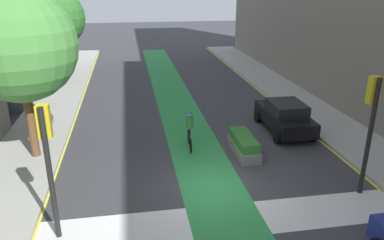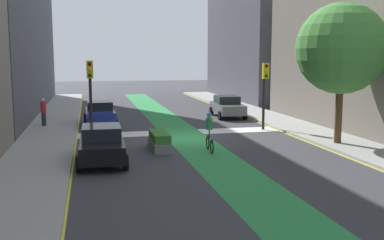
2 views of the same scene
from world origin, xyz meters
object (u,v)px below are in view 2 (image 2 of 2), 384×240
Objects in this scene: car_grey_left_near at (227,106)px; car_black_right_far at (102,144)px; street_tree_near at (341,49)px; median_planter at (160,141)px; car_blue_right_near at (100,113)px; pedestrian_sidewalk_right_a at (43,112)px; traffic_signal_near_left at (265,83)px; traffic_signal_near_right at (90,84)px; cyclist_in_lane at (209,131)px.

car_black_right_far is (9.54, 12.94, 0.00)m from car_grey_left_near.
street_tree_near is at bearing 100.74° from car_grey_left_near.
car_grey_left_near is at bearing -122.05° from median_planter.
car_grey_left_near is 1.01× the size of car_blue_right_near.
car_black_right_far is 2.42× the size of pedestrian_sidewalk_right_a.
pedestrian_sidewalk_right_a is (12.84, 2.51, 0.24)m from car_grey_left_near.
car_black_right_far is 12.50m from street_tree_near.
street_tree_near reaches higher than traffic_signal_near_left.
traffic_signal_near_right is 5.58m from median_planter.
car_grey_left_near is 1.01× the size of car_black_right_far.
cyclist_in_lane is (-5.08, -1.31, 0.17)m from car_black_right_far.
traffic_signal_near_right is at bearing -86.26° from car_black_right_far.
street_tree_near reaches higher than car_black_right_far.
street_tree_near reaches higher than car_grey_left_near.
street_tree_near is (-1.79, 5.52, 1.99)m from traffic_signal_near_left.
car_grey_left_near and car_black_right_far have the same top height.
traffic_signal_near_right reaches higher than traffic_signal_near_left.
traffic_signal_near_right is 1.69× the size of median_planter.
car_black_right_far is 1.67× the size of median_planter.
pedestrian_sidewalk_right_a reaches higher than car_black_right_far.
street_tree_near reaches higher than median_planter.
street_tree_near is at bearing 148.50° from pedestrian_sidewalk_right_a.
street_tree_near is (-2.23, 11.74, 4.06)m from car_grey_left_near.
pedestrian_sidewalk_right_a reaches higher than car_grey_left_near.
traffic_signal_near_left is at bearing -146.05° from car_black_right_far.
car_black_right_far is at bearing 14.42° from cyclist_in_lane.
cyclist_in_lane is at bearing 47.83° from traffic_signal_near_left.
traffic_signal_near_left is at bearing -147.76° from median_planter.
street_tree_near is (-15.07, 9.23, 3.82)m from pedestrian_sidewalk_right_a.
street_tree_near is (-6.69, 0.11, 3.89)m from cyclist_in_lane.
traffic_signal_near_left reaches higher than pedestrian_sidewalk_right_a.
pedestrian_sidewalk_right_a is at bearing -72.44° from car_black_right_far.
street_tree_near is (-12.16, 4.77, 1.87)m from traffic_signal_near_right.
car_blue_right_near is at bearing 12.63° from car_grey_left_near.
pedestrian_sidewalk_right_a is 18.08m from street_tree_near.
traffic_signal_near_right is 5.67m from pedestrian_sidewalk_right_a.
cyclist_in_lane is (4.90, 5.41, -1.90)m from traffic_signal_near_left.
cyclist_in_lane is at bearing 117.13° from car_blue_right_near.
cyclist_in_lane is 12.39m from pedestrian_sidewalk_right_a.
traffic_signal_near_left is at bearing 94.05° from car_grey_left_near.
median_planter is at bearing 57.95° from car_grey_left_near.
street_tree_near is at bearing 140.20° from car_blue_right_near.
street_tree_near reaches higher than car_blue_right_near.
car_black_right_far is at bearing 53.61° from car_grey_left_near.
traffic_signal_near_right is 2.30× the size of cyclist_in_lane.
median_planter is at bearing 106.87° from car_blue_right_near.
car_grey_left_near is 12.68m from median_planter.
cyclist_in_lane is (-5.46, 4.66, -2.02)m from traffic_signal_near_right.
car_grey_left_near is at bearing -167.37° from car_blue_right_near.
median_planter is at bearing 32.24° from traffic_signal_near_left.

